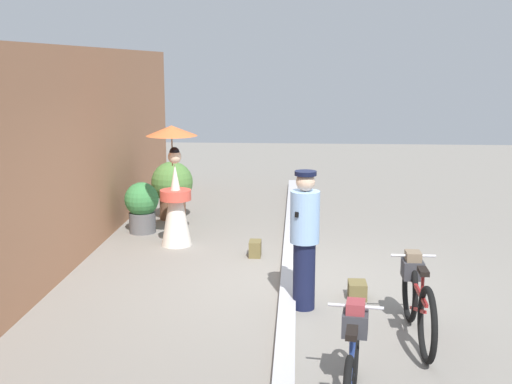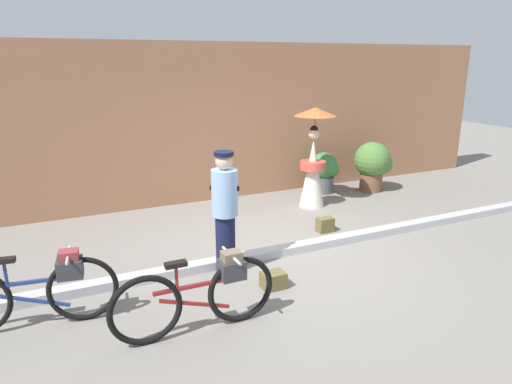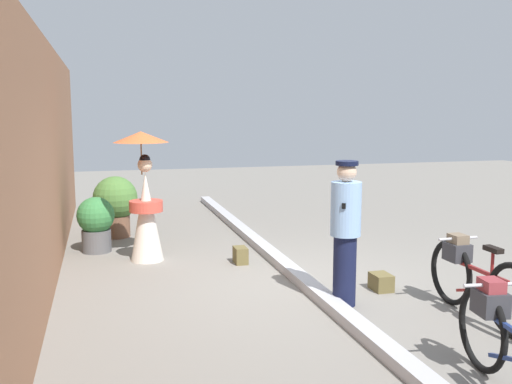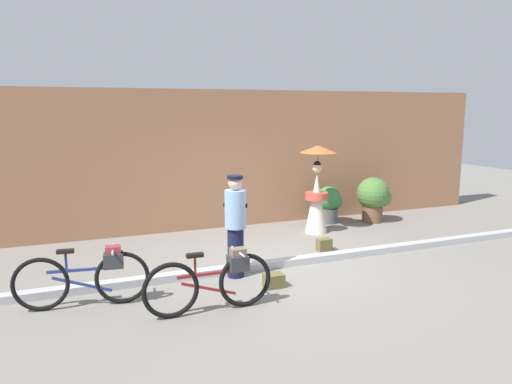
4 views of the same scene
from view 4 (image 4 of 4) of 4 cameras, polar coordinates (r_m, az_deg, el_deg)
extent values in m
plane|color=gray|center=(8.47, 2.39, -8.71)|extent=(30.00, 30.00, 0.00)
cube|color=#9E6B4C|center=(11.10, -4.47, 3.84)|extent=(14.00, 0.40, 3.09)
cube|color=#B2B2B7|center=(8.45, 2.40, -8.33)|extent=(14.00, 0.20, 0.12)
torus|color=black|center=(6.75, -1.28, -10.24)|extent=(0.75, 0.07, 0.75)
torus|color=black|center=(6.49, -9.90, -11.25)|extent=(0.75, 0.07, 0.75)
cube|color=maroon|center=(6.55, -5.52, -9.48)|extent=(0.86, 0.04, 0.04)
cube|color=maroon|center=(6.62, -5.49, -11.16)|extent=(0.75, 0.04, 0.27)
cylinder|color=maroon|center=(6.46, -7.12, -8.64)|extent=(0.03, 0.03, 0.31)
cube|color=black|center=(6.42, -7.15, -7.33)|extent=(0.22, 0.09, 0.05)
cylinder|color=silver|center=(6.59, -2.13, -6.96)|extent=(0.03, 0.48, 0.03)
cube|color=#333338|center=(6.63, -2.12, -8.24)|extent=(0.26, 0.22, 0.20)
cube|color=#72604C|center=(6.60, -2.13, -7.17)|extent=(0.20, 0.16, 0.14)
torus|color=black|center=(7.10, -15.32, -9.63)|extent=(0.74, 0.16, 0.74)
torus|color=black|center=(7.20, -23.84, -9.84)|extent=(0.74, 0.16, 0.74)
cube|color=navy|center=(7.08, -19.68, -8.55)|extent=(0.88, 0.15, 0.04)
cube|color=navy|center=(7.15, -19.59, -10.11)|extent=(0.77, 0.14, 0.28)
cylinder|color=navy|center=(7.07, -21.28, -7.66)|extent=(0.03, 0.03, 0.31)
cube|color=black|center=(7.02, -21.36, -6.46)|extent=(0.23, 0.12, 0.05)
cylinder|color=silver|center=(6.98, -16.34, -6.43)|extent=(0.09, 0.48, 0.03)
cube|color=#333338|center=(7.02, -16.28, -7.64)|extent=(0.29, 0.25, 0.20)
cube|color=maroon|center=(6.98, -16.33, -6.62)|extent=(0.22, 0.19, 0.14)
cylinder|color=#141938|center=(7.89, -2.39, -7.04)|extent=(0.26, 0.26, 0.81)
cylinder|color=#8CB2E0|center=(7.72, -2.42, -2.00)|extent=(0.34, 0.34, 0.61)
sphere|color=#D8B293|center=(7.64, -2.45, 1.03)|extent=(0.22, 0.22, 0.22)
cylinder|color=black|center=(7.63, -2.45, 1.76)|extent=(0.25, 0.25, 0.05)
cube|color=black|center=(7.70, -2.43, -1.56)|extent=(0.34, 0.24, 0.06)
cone|color=silver|center=(10.65, 7.06, -1.28)|extent=(0.48, 0.48, 1.31)
cylinder|color=#D14C3D|center=(10.62, 7.07, -0.45)|extent=(0.49, 0.49, 0.16)
sphere|color=beige|center=(10.53, 7.14, 2.79)|extent=(0.21, 0.21, 0.21)
sphere|color=black|center=(10.52, 7.15, 3.19)|extent=(0.16, 0.16, 0.16)
cylinder|color=olive|center=(10.57, 7.24, 3.51)|extent=(0.02, 0.02, 0.55)
cone|color=orange|center=(10.55, 7.27, 5.00)|extent=(0.80, 0.80, 0.16)
cylinder|color=brown|center=(11.99, 13.40, -2.50)|extent=(0.48, 0.48, 0.38)
sphere|color=#4C7A38|center=(11.90, 13.50, -0.16)|extent=(0.77, 0.77, 0.77)
sphere|color=#4C7A38|center=(11.94, 14.55, -0.64)|extent=(0.42, 0.42, 0.42)
cylinder|color=#59595B|center=(11.72, 8.40, -2.71)|extent=(0.45, 0.45, 0.35)
sphere|color=#387F42|center=(11.64, 8.45, -0.76)|extent=(0.58, 0.58, 0.58)
sphere|color=#387F42|center=(11.65, 9.27, -1.13)|extent=(0.32, 0.32, 0.32)
cube|color=brown|center=(7.53, 2.08, -10.28)|extent=(0.29, 0.22, 0.21)
cube|color=brown|center=(7.46, 2.29, -10.06)|extent=(0.25, 0.08, 0.07)
cube|color=brown|center=(9.43, 7.96, -6.12)|extent=(0.27, 0.18, 0.24)
cube|color=brown|center=(9.37, 8.13, -5.85)|extent=(0.23, 0.06, 0.09)
camera|label=1|loc=(8.62, -56.03, 6.71)|focal=45.47mm
camera|label=2|loc=(1.91, -6.52, 11.63)|focal=32.19mm
camera|label=3|loc=(10.25, -40.39, 4.69)|focal=39.78mm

